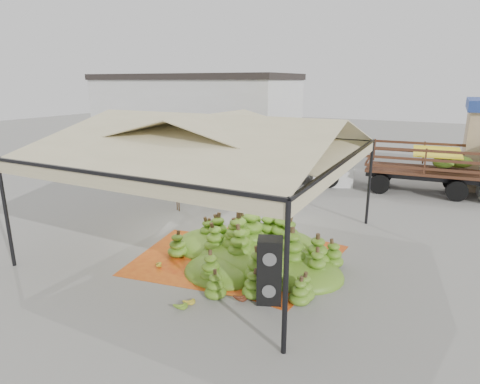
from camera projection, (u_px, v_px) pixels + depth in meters
The scene contains 17 objects.
ground at pixel (213, 242), 12.76m from camera, with size 90.00×90.00×0.00m, color slate.
canopy_tent at pixel (211, 138), 11.87m from camera, with size 8.10×8.10×4.00m.
building_white at pixel (194, 113), 28.45m from camera, with size 14.30×6.30×5.40m.
tarp_left at pixel (204, 258), 11.59m from camera, with size 3.71×3.53×0.01m, color #D46114.
tarp_right at pixel (256, 256), 11.67m from camera, with size 4.09×4.30×0.01m, color #C55B12.
banana_heap at pixel (255, 241), 11.25m from camera, with size 5.62×4.61×1.20m, color #406E17.
hand_yellow_a at pixel (188, 299), 9.23m from camera, with size 0.43×0.35×0.20m, color gold.
hand_yellow_b at pixel (155, 264), 10.97m from camera, with size 0.42×0.34×0.19m, color gold.
hand_red_a at pixel (239, 294), 9.40m from camera, with size 0.50×0.41×0.23m, color #5B2614.
hand_red_b at pixel (267, 271), 10.55m from camera, with size 0.48×0.39×0.22m, color #5B2014.
hand_green at pixel (180, 303), 9.05m from camera, with size 0.48×0.39×0.22m, color #477217.
hanging_bunches at pixel (237, 156), 12.90m from camera, with size 3.24×0.24×0.20m.
speaker_stack at pixel (270, 271), 9.11m from camera, with size 0.70×0.66×1.56m.
banana_leaves at pixel (177, 212), 15.65m from camera, with size 0.96×1.36×3.70m, color #316D1D, non-canonical shape.
vendor at pixel (263, 186), 15.56m from camera, with size 0.72×0.47×1.97m, color gray.
truck_left at pixel (285, 153), 20.04m from camera, with size 7.36×4.89×2.40m.
truck_right at pixel (451, 164), 17.68m from camera, with size 6.69×2.79×2.24m.
Camera 1 is at (6.27, -10.11, 4.94)m, focal length 30.00 mm.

